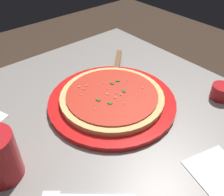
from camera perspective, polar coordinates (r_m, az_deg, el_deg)
restaurant_table at (r=0.79m, az=-2.02°, el=-11.53°), size 0.86×0.86×0.72m
serving_plate at (r=0.73m, az=0.00°, el=-0.75°), size 0.37×0.37×0.02m
pizza at (r=0.71m, az=-0.00°, el=0.34°), size 0.30×0.30×0.02m
pizza_server at (r=0.86m, az=1.13°, el=7.12°), size 0.19×0.18×0.01m
cup_small_sauce at (r=0.81m, az=23.77°, el=1.30°), size 0.06×0.06×0.04m
napkin_folded_right at (r=0.61m, az=23.23°, el=-15.48°), size 0.14×0.14×0.00m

